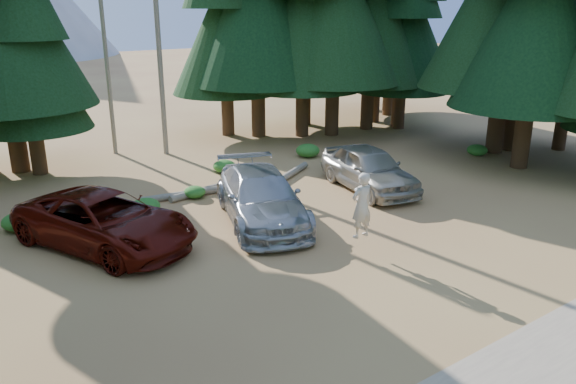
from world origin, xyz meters
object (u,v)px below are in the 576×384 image
silver_minivan_right (369,168)px  log_mid (182,195)px  frisbee_player (362,205)px  log_left (211,188)px  silver_minivan_center (261,197)px  red_pickup (105,221)px  log_right (284,177)px

silver_minivan_right → log_mid: size_ratio=1.58×
silver_minivan_right → frisbee_player: 6.21m
silver_minivan_right → log_left: bearing=159.1°
silver_minivan_center → frisbee_player: (0.89, -3.88, 0.67)m
log_left → silver_minivan_right: bearing=-42.2°
silver_minivan_right → frisbee_player: size_ratio=2.62×
silver_minivan_center → silver_minivan_right: size_ratio=1.16×
red_pickup → silver_minivan_right: silver_minivan_right is taller
red_pickup → frisbee_player: bearing=-63.0°
silver_minivan_center → log_right: size_ratio=1.36×
log_mid → silver_minivan_center: bearing=-64.5°
log_mid → silver_minivan_right: bearing=-18.3°
log_left → log_mid: (-1.24, -0.05, -0.00)m
log_left → log_mid: bearing=172.5°
red_pickup → silver_minivan_center: size_ratio=1.00×
frisbee_player → log_right: bearing=-108.0°
red_pickup → log_left: red_pickup is taller
log_mid → log_right: log_right is taller
log_mid → log_right: 4.41m
silver_minivan_right → log_right: silver_minivan_right is taller
red_pickup → log_mid: (3.76, 2.79, -0.68)m
red_pickup → log_right: (8.16, 2.39, -0.68)m
red_pickup → log_right: size_ratio=1.37×
log_left → silver_minivan_center: bearing=-101.4°
log_left → log_right: log_right is taller
red_pickup → log_mid: size_ratio=1.84×
red_pickup → frisbee_player: size_ratio=3.06×
frisbee_player → log_left: 7.81m
silver_minivan_center → log_right: (3.27, 3.32, -0.71)m
silver_minivan_center → red_pickup: bearing=-170.9°
frisbee_player → log_mid: frisbee_player is taller
log_left → log_right: size_ratio=0.88×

